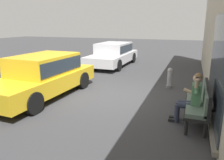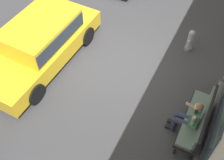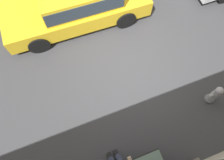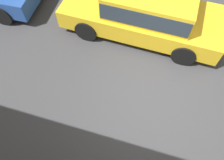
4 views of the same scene
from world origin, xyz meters
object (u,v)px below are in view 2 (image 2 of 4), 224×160
at_px(bench, 199,119).
at_px(fire_hydrant, 190,41).
at_px(person_on_phone, 190,117).
at_px(parked_car_mid, 41,41).

distance_m(bench, fire_hydrant, 3.11).
height_order(person_on_phone, fire_hydrant, person_on_phone).
bearing_deg(bench, fire_hydrant, -160.14).
distance_m(bench, person_on_phone, 0.29).
relative_size(person_on_phone, fire_hydrant, 1.62).
height_order(bench, parked_car_mid, parked_car_mid).
bearing_deg(person_on_phone, bench, 121.52).
height_order(parked_car_mid, fire_hydrant, parked_car_mid).
bearing_deg(fire_hydrant, person_on_phone, 15.25).
height_order(bench, fire_hydrant, bench).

